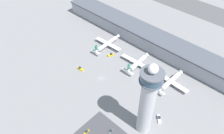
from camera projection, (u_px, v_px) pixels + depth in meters
name	position (u px, v px, depth m)	size (l,w,h in m)	color
ground_plane	(101.00, 78.00, 199.34)	(1000.00, 1000.00, 0.00)	gray
terminal_building	(147.00, 38.00, 230.90)	(221.06, 25.00, 16.15)	#9399A3
runway_strip	(195.00, 7.00, 295.18)	(331.59, 44.00, 0.01)	#515154
control_tower	(147.00, 101.00, 140.60)	(14.67, 14.67, 63.86)	#BCBCC1
airplane_gate_alpha	(107.00, 44.00, 229.44)	(32.35, 37.40, 12.75)	white
airplane_gate_bravo	(138.00, 63.00, 208.14)	(38.20, 32.36, 13.64)	silver
airplane_gate_charlie	(170.00, 81.00, 191.04)	(34.85, 33.82, 12.69)	white
service_truck_catering	(159.00, 119.00, 167.14)	(6.63, 6.93, 2.40)	black
service_truck_fuel	(80.00, 69.00, 207.13)	(7.11, 3.21, 2.57)	black
service_truck_baggage	(111.00, 55.00, 221.54)	(4.73, 6.43, 3.03)	black
car_silver_sedan	(87.00, 132.00, 159.39)	(1.92, 4.79, 1.36)	black
car_yellow_taxi	(111.00, 131.00, 159.71)	(1.89, 4.14, 1.44)	black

